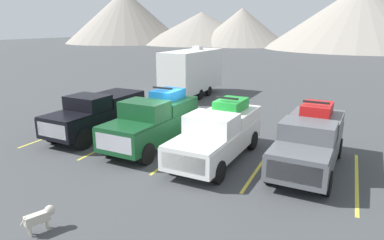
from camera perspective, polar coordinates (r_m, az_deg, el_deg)
ground_plane at (r=15.79m, az=-0.52°, el=-4.50°), size 240.00×240.00×0.00m
pickup_truck_a at (r=17.99m, az=-15.37°, el=1.20°), size 2.37×5.73×2.12m
pickup_truck_b at (r=15.68m, az=-6.38°, el=-0.06°), size 2.40×5.39×2.63m
pickup_truck_c at (r=14.19m, az=4.51°, el=-2.07°), size 2.35×5.80×2.46m
pickup_truck_d at (r=13.95m, az=19.04°, el=-3.14°), size 2.37×5.56×2.51m
lot_stripe_a at (r=19.23m, az=-20.68°, el=-1.84°), size 0.12×5.50×0.01m
lot_stripe_b at (r=16.99m, az=-12.27°, el=-3.39°), size 0.12×5.50×0.01m
lot_stripe_c at (r=15.23m, az=-1.58°, el=-5.25°), size 0.12×5.50×0.01m
lot_stripe_d at (r=14.14m, az=11.38°, el=-7.25°), size 0.12×5.50×0.01m
lot_stripe_e at (r=13.87m, az=25.76°, el=-9.01°), size 0.12×5.50×0.01m
camper_trailer_a at (r=26.81m, az=0.01°, el=8.25°), size 2.64×7.77×3.86m
dog at (r=10.38m, az=-23.77°, el=-14.44°), size 0.50×0.87×0.67m
mountain_ridge at (r=96.07m, az=21.62°, el=15.47°), size 162.18×45.84×17.49m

